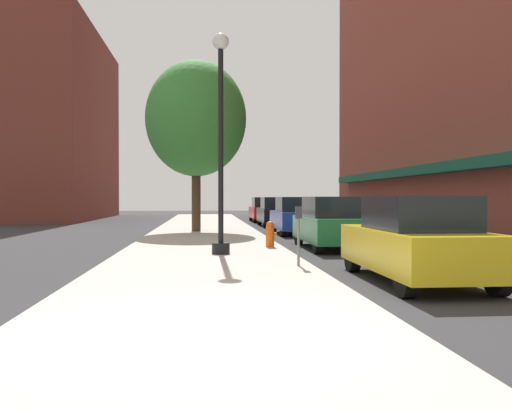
# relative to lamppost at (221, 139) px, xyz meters

# --- Properties ---
(ground_plane) EXTENTS (90.00, 90.00, 0.00)m
(ground_plane) POSITION_rel_lamppost_xyz_m (3.59, 9.48, -3.20)
(ground_plane) COLOR #2D2D30
(sidewalk_slab) EXTENTS (4.80, 50.00, 0.12)m
(sidewalk_slab) POSITION_rel_lamppost_xyz_m (-0.41, 10.48, -3.14)
(sidewalk_slab) COLOR #B7B2A8
(sidewalk_slab) RESTS_ON ground
(building_right_brick) EXTENTS (6.80, 40.00, 24.17)m
(building_right_brick) POSITION_rel_lamppost_xyz_m (14.58, 13.48, 8.86)
(building_right_brick) COLOR brown
(building_right_brick) RESTS_ON ground
(building_far_background) EXTENTS (6.80, 18.00, 14.09)m
(building_far_background) POSITION_rel_lamppost_xyz_m (-11.43, 28.48, 3.82)
(building_far_background) COLOR brown
(building_far_background) RESTS_ON ground
(lamppost) EXTENTS (0.48, 0.48, 5.90)m
(lamppost) POSITION_rel_lamppost_xyz_m (0.00, 0.00, 0.00)
(lamppost) COLOR black
(lamppost) RESTS_ON sidewalk_slab
(fire_hydrant) EXTENTS (0.33, 0.26, 0.79)m
(fire_hydrant) POSITION_rel_lamppost_xyz_m (1.56, 1.93, -2.68)
(fire_hydrant) COLOR #E05614
(fire_hydrant) RESTS_ON sidewalk_slab
(parking_meter_near) EXTENTS (0.14, 0.09, 1.31)m
(parking_meter_near) POSITION_rel_lamppost_xyz_m (1.64, -2.72, -2.25)
(parking_meter_near) COLOR slate
(parking_meter_near) RESTS_ON sidewalk_slab
(tree_near) EXTENTS (4.52, 4.52, 7.67)m
(tree_near) POSITION_rel_lamppost_xyz_m (-0.81, 10.13, 1.97)
(tree_near) COLOR #422D1E
(tree_near) RESTS_ON sidewalk_slab
(car_yellow) EXTENTS (1.80, 4.30, 1.66)m
(car_yellow) POSITION_rel_lamppost_xyz_m (3.59, -4.56, -2.39)
(car_yellow) COLOR black
(car_yellow) RESTS_ON ground
(car_green) EXTENTS (1.80, 4.30, 1.66)m
(car_green) POSITION_rel_lamppost_xyz_m (3.59, 2.39, -2.39)
(car_green) COLOR black
(car_green) RESTS_ON ground
(car_blue) EXTENTS (1.80, 4.30, 1.66)m
(car_blue) POSITION_rel_lamppost_xyz_m (3.59, 9.31, -2.39)
(car_blue) COLOR black
(car_blue) RESTS_ON ground
(car_black) EXTENTS (1.80, 4.30, 1.66)m
(car_black) POSITION_rel_lamppost_xyz_m (3.59, 16.08, -2.39)
(car_black) COLOR black
(car_black) RESTS_ON ground
(car_red) EXTENTS (1.80, 4.30, 1.66)m
(car_red) POSITION_rel_lamppost_xyz_m (3.59, 21.98, -2.39)
(car_red) COLOR black
(car_red) RESTS_ON ground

